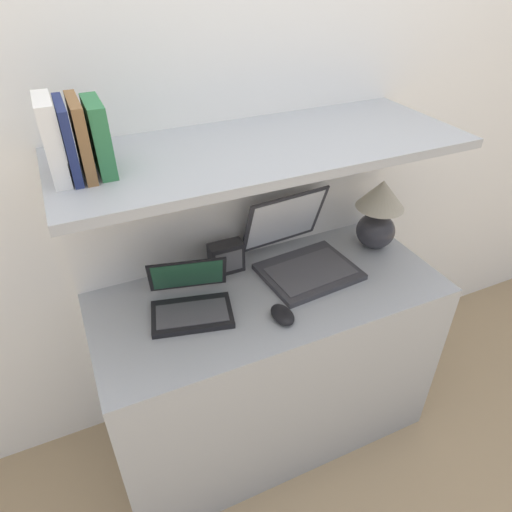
{
  "coord_description": "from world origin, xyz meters",
  "views": [
    {
      "loc": [
        -0.56,
        -0.84,
        1.78
      ],
      "look_at": [
        -0.06,
        0.27,
        0.93
      ],
      "focal_mm": 32.0,
      "sensor_mm": 36.0,
      "label": 1
    }
  ],
  "objects_px": {
    "book_white": "(52,140)",
    "router_box": "(226,257)",
    "computer_mouse": "(282,315)",
    "book_brown": "(81,138)",
    "laptop_large": "(301,254)",
    "book_green": "(99,137)",
    "laptop_small": "(191,301)",
    "book_navy": "(68,140)",
    "table_lamp": "(379,211)"
  },
  "relations": [
    {
      "from": "book_white",
      "to": "computer_mouse",
      "type": "bearing_deg",
      "value": -20.56
    },
    {
      "from": "laptop_large",
      "to": "book_brown",
      "type": "xyz_separation_m",
      "value": [
        -0.67,
        -0.03,
        0.56
      ]
    },
    {
      "from": "book_brown",
      "to": "book_navy",
      "type": "bearing_deg",
      "value": 180.0
    },
    {
      "from": "router_box",
      "to": "book_white",
      "type": "bearing_deg",
      "value": -166.06
    },
    {
      "from": "table_lamp",
      "to": "laptop_large",
      "type": "distance_m",
      "value": 0.35
    },
    {
      "from": "laptop_large",
      "to": "book_navy",
      "type": "bearing_deg",
      "value": -177.52
    },
    {
      "from": "computer_mouse",
      "to": "book_brown",
      "type": "distance_m",
      "value": 0.79
    },
    {
      "from": "book_green",
      "to": "router_box",
      "type": "bearing_deg",
      "value": 17.85
    },
    {
      "from": "computer_mouse",
      "to": "router_box",
      "type": "height_order",
      "value": "router_box"
    },
    {
      "from": "router_box",
      "to": "book_brown",
      "type": "xyz_separation_m",
      "value": [
        -0.41,
        -0.12,
        0.56
      ]
    },
    {
      "from": "computer_mouse",
      "to": "book_white",
      "type": "distance_m",
      "value": 0.84
    },
    {
      "from": "book_brown",
      "to": "laptop_large",
      "type": "bearing_deg",
      "value": 2.6
    },
    {
      "from": "table_lamp",
      "to": "laptop_small",
      "type": "height_order",
      "value": "table_lamp"
    },
    {
      "from": "laptop_small",
      "to": "book_green",
      "type": "bearing_deg",
      "value": 167.93
    },
    {
      "from": "laptop_small",
      "to": "book_navy",
      "type": "relative_size",
      "value": 1.65
    },
    {
      "from": "computer_mouse",
      "to": "book_brown",
      "type": "height_order",
      "value": "book_brown"
    },
    {
      "from": "table_lamp",
      "to": "laptop_large",
      "type": "xyz_separation_m",
      "value": [
        -0.34,
        -0.0,
        -0.1
      ]
    },
    {
      "from": "router_box",
      "to": "book_brown",
      "type": "bearing_deg",
      "value": -163.91
    },
    {
      "from": "table_lamp",
      "to": "book_green",
      "type": "relative_size",
      "value": 1.59
    },
    {
      "from": "computer_mouse",
      "to": "laptop_large",
      "type": "bearing_deg",
      "value": 50.17
    },
    {
      "from": "router_box",
      "to": "laptop_small",
      "type": "bearing_deg",
      "value": -140.25
    },
    {
      "from": "laptop_small",
      "to": "table_lamp",
      "type": "bearing_deg",
      "value": 5.11
    },
    {
      "from": "router_box",
      "to": "book_green",
      "type": "relative_size",
      "value": 0.7
    },
    {
      "from": "book_white",
      "to": "router_box",
      "type": "bearing_deg",
      "value": 13.94
    },
    {
      "from": "laptop_large",
      "to": "book_navy",
      "type": "xyz_separation_m",
      "value": [
        -0.71,
        -0.03,
        0.56
      ]
    },
    {
      "from": "computer_mouse",
      "to": "laptop_small",
      "type": "bearing_deg",
      "value": 147.07
    },
    {
      "from": "book_green",
      "to": "laptop_large",
      "type": "bearing_deg",
      "value": 2.77
    },
    {
      "from": "router_box",
      "to": "book_white",
      "type": "height_order",
      "value": "book_white"
    },
    {
      "from": "book_green",
      "to": "computer_mouse",
      "type": "bearing_deg",
      "value": -25.14
    },
    {
      "from": "book_brown",
      "to": "book_green",
      "type": "distance_m",
      "value": 0.04
    },
    {
      "from": "router_box",
      "to": "book_white",
      "type": "distance_m",
      "value": 0.75
    },
    {
      "from": "book_green",
      "to": "laptop_small",
      "type": "bearing_deg",
      "value": -12.07
    },
    {
      "from": "table_lamp",
      "to": "book_navy",
      "type": "distance_m",
      "value": 1.14
    },
    {
      "from": "computer_mouse",
      "to": "router_box",
      "type": "relative_size",
      "value": 0.86
    },
    {
      "from": "book_brown",
      "to": "book_white",
      "type": "bearing_deg",
      "value": 180.0
    },
    {
      "from": "table_lamp",
      "to": "book_brown",
      "type": "relative_size",
      "value": 1.52
    },
    {
      "from": "book_navy",
      "to": "book_brown",
      "type": "relative_size",
      "value": 0.99
    },
    {
      "from": "laptop_small",
      "to": "book_brown",
      "type": "relative_size",
      "value": 1.63
    },
    {
      "from": "router_box",
      "to": "book_green",
      "type": "distance_m",
      "value": 0.67
    },
    {
      "from": "book_white",
      "to": "book_green",
      "type": "height_order",
      "value": "book_white"
    },
    {
      "from": "laptop_small",
      "to": "computer_mouse",
      "type": "relative_size",
      "value": 2.82
    },
    {
      "from": "laptop_large",
      "to": "laptop_small",
      "type": "xyz_separation_m",
      "value": [
        -0.45,
        -0.07,
        -0.02
      ]
    },
    {
      "from": "laptop_large",
      "to": "book_white",
      "type": "height_order",
      "value": "book_white"
    },
    {
      "from": "router_box",
      "to": "book_green",
      "type": "xyz_separation_m",
      "value": [
        -0.37,
        -0.12,
        0.55
      ]
    },
    {
      "from": "table_lamp",
      "to": "book_green",
      "type": "xyz_separation_m",
      "value": [
        -0.97,
        -0.03,
        0.46
      ]
    },
    {
      "from": "laptop_small",
      "to": "book_navy",
      "type": "xyz_separation_m",
      "value": [
        -0.25,
        0.04,
        0.58
      ]
    },
    {
      "from": "laptop_large",
      "to": "book_white",
      "type": "xyz_separation_m",
      "value": [
        -0.74,
        -0.03,
        0.57
      ]
    },
    {
      "from": "laptop_small",
      "to": "computer_mouse",
      "type": "height_order",
      "value": "laptop_small"
    },
    {
      "from": "computer_mouse",
      "to": "router_box",
      "type": "xyz_separation_m",
      "value": [
        -0.07,
        0.32,
        0.04
      ]
    },
    {
      "from": "laptop_small",
      "to": "book_white",
      "type": "relative_size",
      "value": 1.54
    }
  ]
}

